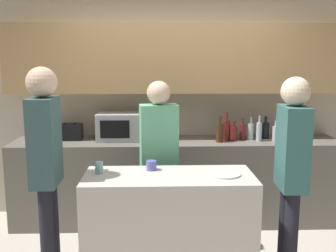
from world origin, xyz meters
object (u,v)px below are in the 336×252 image
(potted_plant, at_px, (291,121))
(bottle_1, at_px, (226,130))
(toaster, at_px, (70,132))
(bottle_2, at_px, (234,133))
(bottle_6, at_px, (265,130))
(plate_on_island, at_px, (224,174))
(bottle_7, at_px, (275,133))
(bottle_4, at_px, (251,131))
(cup_1, at_px, (99,167))
(microwave, at_px, (121,126))
(person_center, at_px, (159,153))
(bottle_0, at_px, (220,132))
(bottle_5, at_px, (259,131))
(person_right, at_px, (46,159))
(bottle_3, at_px, (243,131))
(cup_0, at_px, (151,165))
(person_left, at_px, (292,165))

(potted_plant, relative_size, bottle_1, 1.28)
(toaster, relative_size, bottle_1, 0.84)
(bottle_2, xyz_separation_m, bottle_6, (0.38, 0.10, 0.01))
(bottle_6, relative_size, plate_on_island, 0.98)
(bottle_7, relative_size, plate_on_island, 0.86)
(potted_plant, relative_size, bottle_4, 1.55)
(potted_plant, bearing_deg, toaster, 180.00)
(toaster, xyz_separation_m, bottle_4, (2.01, -0.06, 0.01))
(bottle_4, bearing_deg, cup_1, -141.16)
(potted_plant, bearing_deg, microwave, -179.95)
(bottle_6, bearing_deg, person_center, -146.90)
(bottle_0, bearing_deg, bottle_5, 5.38)
(microwave, xyz_separation_m, bottle_7, (1.70, -0.13, -0.06))
(bottle_0, relative_size, bottle_5, 1.00)
(potted_plant, relative_size, bottle_5, 1.42)
(potted_plant, height_order, person_right, person_right)
(bottle_1, relative_size, bottle_4, 1.22)
(potted_plant, xyz_separation_m, bottle_0, (-0.84, -0.17, -0.09))
(bottle_3, height_order, person_center, person_center)
(microwave, height_order, cup_0, microwave)
(bottle_3, bearing_deg, microwave, 177.30)
(bottle_2, distance_m, person_left, 1.31)
(bottle_1, distance_m, cup_1, 1.72)
(potted_plant, bearing_deg, bottle_0, -168.70)
(cup_1, bearing_deg, bottle_6, 36.87)
(plate_on_island, height_order, person_center, person_center)
(person_right, bearing_deg, bottle_3, 124.39)
(microwave, height_order, plate_on_island, microwave)
(person_center, bearing_deg, potted_plant, -159.95)
(bottle_3, height_order, person_right, person_right)
(bottle_7, distance_m, cup_0, 1.72)
(bottle_4, relative_size, person_left, 0.15)
(bottle_7, distance_m, person_left, 1.29)
(bottle_4, xyz_separation_m, person_center, (-1.03, -0.73, -0.06))
(bottle_1, xyz_separation_m, person_center, (-0.75, -0.71, -0.08))
(bottle_1, xyz_separation_m, cup_0, (-0.81, -1.11, -0.09))
(plate_on_island, bearing_deg, bottle_1, 79.30)
(toaster, bearing_deg, bottle_5, -3.46)
(bottle_3, relative_size, plate_on_island, 0.96)
(toaster, distance_m, cup_0, 1.50)
(bottle_4, xyz_separation_m, person_left, (0.00, -1.34, -0.02))
(bottle_4, bearing_deg, person_right, -145.87)
(plate_on_island, bearing_deg, person_center, 132.72)
(bottle_3, xyz_separation_m, person_right, (-1.82, -1.29, 0.04))
(potted_plant, relative_size, bottle_2, 1.78)
(toaster, xyz_separation_m, person_center, (0.98, -0.79, -0.06))
(microwave, relative_size, plate_on_island, 2.00)
(toaster, distance_m, bottle_6, 2.19)
(bottle_2, height_order, person_left, person_left)
(bottle_6, bearing_deg, bottle_4, -163.91)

